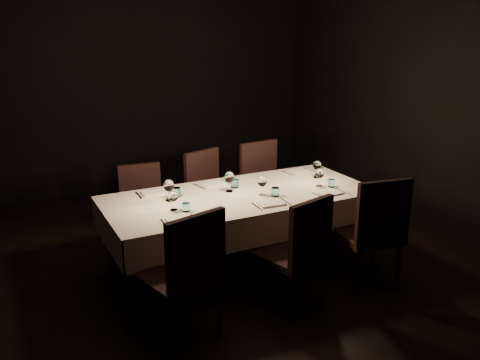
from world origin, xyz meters
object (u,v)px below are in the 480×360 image
chair_near_right (373,228)px  chair_near_left (186,271)px  dining_table (240,202)px  chair_far_left (143,204)px  chair_far_right (265,183)px  chair_near_center (299,248)px  chair_far_center (209,191)px

chair_near_right → chair_near_left: bearing=9.5°
dining_table → chair_far_left: chair_far_left is taller
chair_near_left → chair_near_right: 1.75m
dining_table → chair_far_right: size_ratio=2.47×
chair_near_center → chair_far_right: bearing=-125.3°
chair_far_right → chair_near_right: bearing=-90.7°
chair_near_left → chair_far_right: (1.57, 1.62, -0.01)m
chair_near_right → chair_far_left: (-1.58, 1.72, -0.07)m
chair_far_left → chair_far_right: size_ratio=0.89×
chair_near_left → chair_far_right: 2.26m
chair_near_left → chair_far_center: 1.95m
dining_table → chair_near_left: chair_near_left is taller
chair_near_left → chair_far_center: size_ratio=1.06×
chair_far_center → chair_far_left: bearing=160.7°
chair_near_right → chair_far_left: 2.33m
chair_near_left → chair_near_right: bearing=164.8°
chair_far_center → chair_far_right: 0.65m
chair_near_center → chair_far_left: (-0.80, 1.72, -0.04)m
dining_table → chair_far_center: bearing=86.4°
chair_near_left → chair_near_center: chair_near_left is taller
chair_near_center → chair_far_left: size_ratio=1.09×
chair_far_left → chair_near_center: bearing=-58.7°
chair_near_center → chair_far_left: chair_near_center is taller
chair_near_left → dining_table: bearing=-150.8°
chair_far_left → chair_far_center: chair_far_center is taller
chair_near_right → chair_far_center: size_ratio=1.07×
chair_near_left → chair_far_center: chair_near_left is taller
chair_near_right → chair_near_center: bearing=9.3°
dining_table → chair_near_center: chair_near_center is taller
chair_far_center → chair_near_center: bearing=-107.0°
dining_table → chair_far_center: size_ratio=2.59×
chair_far_center → chair_far_right: (0.65, -0.09, 0.02)m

